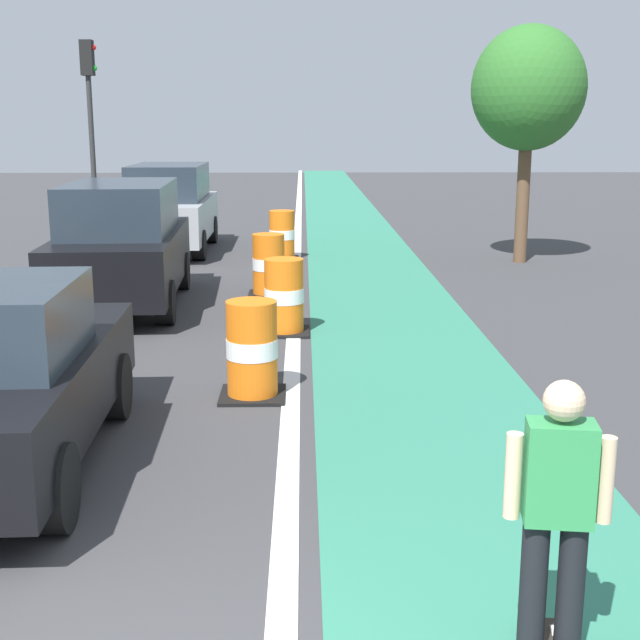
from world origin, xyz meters
TOP-DOWN VIEW (x-y plane):
  - bike_lane_strip at (2.40, 12.00)m, footprint 2.50×80.00m
  - lane_divider_stripe at (0.90, 12.00)m, footprint 0.20×80.00m
  - skateboarder_on_lane at (2.40, 0.51)m, footprint 0.57×0.82m
  - parked_suv_second at (-1.94, 10.44)m, footprint 2.10×4.69m
  - parked_suv_third at (-2.10, 16.76)m, footprint 1.95×4.62m
  - traffic_barrel_front at (0.47, 5.48)m, footprint 0.73×0.73m
  - traffic_barrel_mid at (0.76, 8.47)m, footprint 0.73×0.73m
  - traffic_barrel_back at (0.44, 11.30)m, footprint 0.73×0.73m
  - traffic_barrel_far at (0.57, 15.42)m, footprint 0.73×0.73m
  - traffic_light_corner at (-4.59, 19.96)m, footprint 0.41×0.32m
  - street_tree_sidewalk at (5.81, 14.95)m, footprint 2.40×2.40m

SIDE VIEW (x-z plane):
  - bike_lane_strip at x=2.40m, z-range 0.00..0.01m
  - lane_divider_stripe at x=0.90m, z-range 0.00..0.01m
  - traffic_barrel_front at x=0.47m, z-range -0.01..1.08m
  - traffic_barrel_mid at x=0.76m, z-range -0.01..1.08m
  - traffic_barrel_back at x=0.44m, z-range -0.01..1.08m
  - traffic_barrel_far at x=0.57m, z-range -0.01..1.08m
  - skateboarder_on_lane at x=2.40m, z-range 0.07..1.76m
  - parked_suv_second at x=-1.94m, z-range 0.02..2.06m
  - parked_suv_third at x=-2.10m, z-range 0.02..2.06m
  - traffic_light_corner at x=-4.59m, z-range 0.95..6.05m
  - street_tree_sidewalk at x=5.81m, z-range 1.17..6.17m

